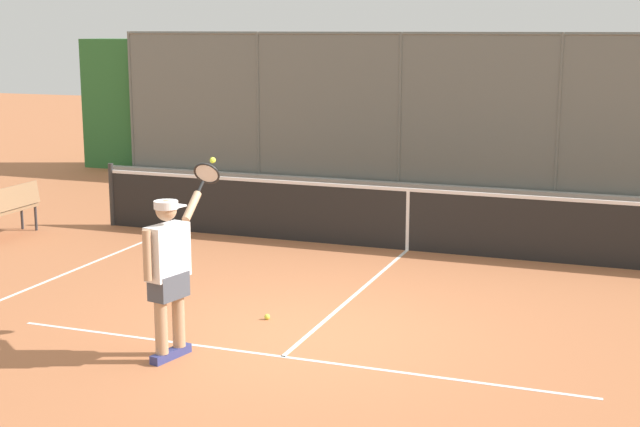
{
  "coord_description": "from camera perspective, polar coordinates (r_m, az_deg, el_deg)",
  "views": [
    {
      "loc": [
        -3.48,
        9.05,
        3.32
      ],
      "look_at": [
        0.42,
        -1.47,
        1.05
      ],
      "focal_mm": 51.56,
      "sensor_mm": 36.0,
      "label": 1
    }
  ],
  "objects": [
    {
      "name": "ground_plane",
      "position": [
        10.25,
        -0.64,
        -7.46
      ],
      "size": [
        60.0,
        60.0,
        0.0
      ],
      "primitive_type": "plane",
      "color": "#B76B42"
    },
    {
      "name": "court_line_markings",
      "position": [
        9.28,
        -3.15,
        -9.54
      ],
      "size": [
        8.18,
        8.99,
        0.01
      ],
      "color": "white",
      "rests_on": "ground"
    },
    {
      "name": "fence_backdrop",
      "position": [
        19.5,
        10.06,
        5.99
      ],
      "size": [
        19.09,
        1.37,
        3.24
      ],
      "color": "slate",
      "rests_on": "ground"
    },
    {
      "name": "tennis_net",
      "position": [
        13.94,
        5.48,
        -0.31
      ],
      "size": [
        10.5,
        0.09,
        1.07
      ],
      "color": "#2D2D2D",
      "rests_on": "ground"
    },
    {
      "name": "tennis_player",
      "position": [
        9.38,
        -9.35,
        -3.27
      ],
      "size": [
        0.32,
        1.4,
        1.94
      ],
      "rotation": [
        0.0,
        0.0,
        -1.79
      ],
      "color": "navy",
      "rests_on": "ground"
    },
    {
      "name": "tennis_ball_mid_court",
      "position": [
        10.73,
        -3.3,
        -6.42
      ],
      "size": [
        0.07,
        0.07,
        0.07
      ],
      "primitive_type": "sphere",
      "color": "#D6E042",
      "rests_on": "ground"
    },
    {
      "name": "courtside_bench",
      "position": [
        15.56,
        -18.84,
        0.42
      ],
      "size": [
        0.4,
        1.3,
        0.84
      ],
      "rotation": [
        0.0,
        0.0,
        -1.57
      ],
      "color": "#93704C",
      "rests_on": "ground"
    }
  ]
}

